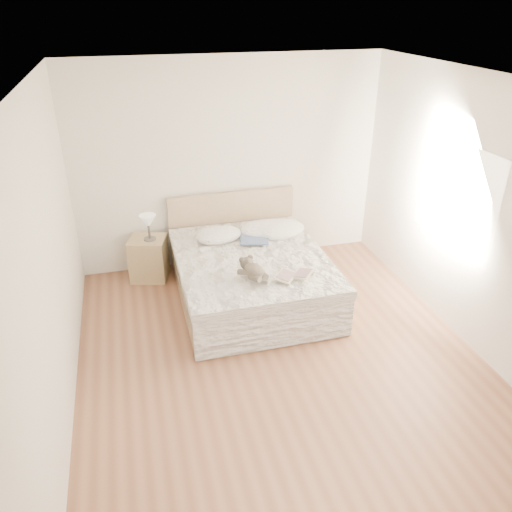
{
  "coord_description": "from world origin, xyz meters",
  "views": [
    {
      "loc": [
        -1.28,
        -3.89,
        3.29
      ],
      "look_at": [
        0.04,
        1.05,
        0.62
      ],
      "focal_mm": 35.0,
      "sensor_mm": 36.0,
      "label": 1
    }
  ],
  "objects_px": {
    "teddy_bear": "(254,276)",
    "photo_book": "(217,240)",
    "bed": "(250,274)",
    "childrens_book": "(294,275)",
    "nightstand": "(149,258)",
    "table_lamp": "(148,222)"
  },
  "relations": [
    {
      "from": "photo_book",
      "to": "table_lamp",
      "type": "bearing_deg",
      "value": 149.33
    },
    {
      "from": "nightstand",
      "to": "childrens_book",
      "type": "distance_m",
      "value": 2.11
    },
    {
      "from": "nightstand",
      "to": "teddy_bear",
      "type": "bearing_deg",
      "value": -53.93
    },
    {
      "from": "childrens_book",
      "to": "teddy_bear",
      "type": "distance_m",
      "value": 0.44
    },
    {
      "from": "childrens_book",
      "to": "teddy_bear",
      "type": "height_order",
      "value": "teddy_bear"
    },
    {
      "from": "photo_book",
      "to": "childrens_book",
      "type": "height_order",
      "value": "childrens_book"
    },
    {
      "from": "nightstand",
      "to": "photo_book",
      "type": "height_order",
      "value": "photo_book"
    },
    {
      "from": "nightstand",
      "to": "photo_book",
      "type": "bearing_deg",
      "value": -26.08
    },
    {
      "from": "childrens_book",
      "to": "nightstand",
      "type": "bearing_deg",
      "value": 174.98
    },
    {
      "from": "nightstand",
      "to": "childrens_book",
      "type": "xyz_separation_m",
      "value": [
        1.47,
        -1.48,
        0.35
      ]
    },
    {
      "from": "bed",
      "to": "nightstand",
      "type": "bearing_deg",
      "value": 145.94
    },
    {
      "from": "bed",
      "to": "photo_book",
      "type": "relative_size",
      "value": 7.03
    },
    {
      "from": "bed",
      "to": "childrens_book",
      "type": "distance_m",
      "value": 0.83
    },
    {
      "from": "bed",
      "to": "table_lamp",
      "type": "height_order",
      "value": "bed"
    },
    {
      "from": "bed",
      "to": "teddy_bear",
      "type": "xyz_separation_m",
      "value": [
        -0.12,
        -0.64,
        0.34
      ]
    },
    {
      "from": "childrens_book",
      "to": "teddy_bear",
      "type": "bearing_deg",
      "value": -147.06
    },
    {
      "from": "photo_book",
      "to": "childrens_book",
      "type": "distance_m",
      "value": 1.25
    },
    {
      "from": "bed",
      "to": "teddy_bear",
      "type": "bearing_deg",
      "value": -100.28
    },
    {
      "from": "bed",
      "to": "nightstand",
      "type": "relative_size",
      "value": 3.83
    },
    {
      "from": "bed",
      "to": "nightstand",
      "type": "xyz_separation_m",
      "value": [
        -1.15,
        0.78,
        -0.03
      ]
    },
    {
      "from": "table_lamp",
      "to": "photo_book",
      "type": "bearing_deg",
      "value": -25.42
    },
    {
      "from": "teddy_bear",
      "to": "photo_book",
      "type": "bearing_deg",
      "value": 80.57
    }
  ]
}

